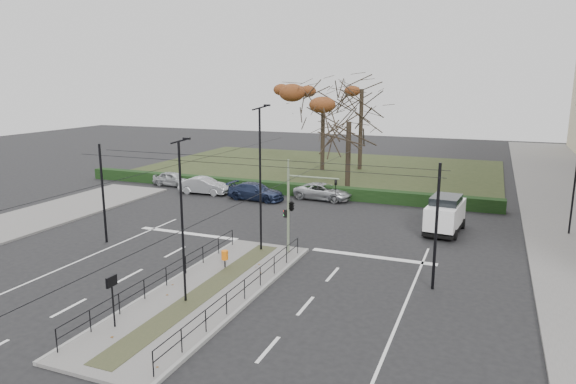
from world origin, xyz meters
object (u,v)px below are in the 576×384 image
streetlamp_median_far (261,178)px  parked_car_fourth (323,192)px  bare_tree_center (362,95)px  bare_tree_near (349,127)px  info_panel (112,287)px  streetlamp_median_near (182,220)px  parked_car_second (204,186)px  rust_tree (323,97)px  white_van (445,213)px  parked_car_first (173,179)px  parked_car_third (256,192)px  litter_bin (225,255)px  traffic_light (293,204)px

streetlamp_median_far → parked_car_fourth: size_ratio=1.72×
bare_tree_center → bare_tree_near: 12.07m
info_panel → parked_car_fourth: (0.54, 24.71, -1.12)m
info_panel → streetlamp_median_far: size_ratio=0.26×
info_panel → bare_tree_center: bare_tree_center is taller
info_panel → streetlamp_median_near: 3.90m
parked_car_second → rust_tree: (5.78, 15.18, 7.20)m
streetlamp_median_near → white_van: size_ratio=1.55×
parked_car_first → rust_tree: rust_tree is taller
parked_car_first → parked_car_third: bearing=-100.9°
parked_car_first → parked_car_fourth: parked_car_first is taller
info_panel → bare_tree_center: 40.41m
litter_bin → bare_tree_center: (-1.03, 32.50, 7.34)m
parked_car_fourth → rust_tree: size_ratio=0.46×
rust_tree → parked_car_third: bearing=-92.3°
litter_bin → parked_car_fourth: parked_car_fourth is taller
parked_car_fourth → rust_tree: bearing=22.7°
streetlamp_median_far → parked_car_third: size_ratio=1.71×
info_panel → parked_car_first: size_ratio=0.53×
traffic_light → parked_car_third: 14.00m
parked_car_second → bare_tree_near: bearing=-68.1°
parked_car_fourth → bare_tree_near: bearing=-13.0°
traffic_light → parked_car_first: traffic_light is taller
rust_tree → bare_tree_center: (3.73, 1.79, 0.20)m
parked_car_second → bare_tree_center: bearing=-32.3°
litter_bin → parked_car_second: size_ratio=0.21×
rust_tree → bare_tree_near: rust_tree is taller
rust_tree → bare_tree_near: (5.55, -9.90, -2.20)m
parked_car_first → parked_car_second: 4.83m
info_panel → bare_tree_center: bearing=90.3°
litter_bin → info_panel: 7.53m
streetlamp_median_near → white_van: (9.46, 15.58, -2.54)m
rust_tree → parked_car_second: bearing=-110.8°
traffic_light → streetlamp_median_far: streetlamp_median_far is taller
parked_car_fourth → white_van: bearing=-116.3°
bare_tree_near → traffic_light: bearing=-84.8°
traffic_light → litter_bin: 4.82m
info_panel → parked_car_third: info_panel is taller
parked_car_first → white_van: size_ratio=0.85×
traffic_light → streetlamp_median_near: 8.24m
rust_tree → bare_tree_center: bearing=25.6°
traffic_light → parked_car_second: 17.66m
info_panel → rust_tree: size_ratio=0.20×
litter_bin → rust_tree: (-4.76, 30.71, 7.14)m
white_van → streetlamp_median_near: bearing=-121.3°
parked_car_third → white_van: 15.77m
white_van → bare_tree_near: bearing=133.6°
litter_bin → streetlamp_median_far: size_ratio=0.11×
streetlamp_median_far → bare_tree_center: bearing=93.1°
parked_car_first → parked_car_third: parked_car_third is taller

